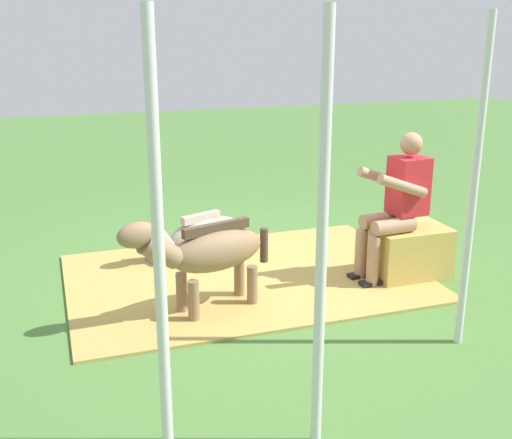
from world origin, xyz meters
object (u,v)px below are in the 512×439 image
object	(u,v)px
pony_lying	(200,236)
tent_pole_mid	(322,246)
tent_pole_right	(159,259)
person_seated	(397,201)
hay_bale	(408,252)
pony_standing	(207,252)
tent_pole_left	(474,189)
soda_bottle	(430,246)

from	to	relation	value
pony_lying	tent_pole_mid	xyz separation A→B (m)	(0.12, 3.23, 0.99)
tent_pole_right	tent_pole_mid	world-z (taller)	same
person_seated	tent_pole_right	size ratio (longest dim) A/B	0.58
hay_bale	person_seated	distance (m)	0.54
pony_standing	tent_pole_left	size ratio (longest dim) A/B	0.56
soda_bottle	tent_pole_left	xyz separation A→B (m)	(0.79, 1.58, 1.05)
soda_bottle	tent_pole_right	xyz separation A→B (m)	(3.10, 2.25, 1.05)
person_seated	tent_pole_left	bearing A→B (deg)	82.57
tent_pole_left	tent_pole_right	world-z (taller)	same
tent_pole_left	tent_pole_mid	xyz separation A→B (m)	(1.49, 0.74, 0.00)
tent_pole_left	pony_lying	bearing A→B (deg)	-61.14
tent_pole_mid	pony_standing	bearing A→B (deg)	-85.38
tent_pole_left	person_seated	bearing A→B (deg)	-97.43
pony_standing	soda_bottle	bearing A→B (deg)	-168.67
soda_bottle	tent_pole_mid	distance (m)	3.42
pony_lying	soda_bottle	bearing A→B (deg)	157.44
tent_pole_left	tent_pole_right	xyz separation A→B (m)	(2.31, 0.67, 0.00)
tent_pole_mid	soda_bottle	bearing A→B (deg)	-134.38
soda_bottle	tent_pole_left	world-z (taller)	tent_pole_left
tent_pole_left	tent_pole_right	bearing A→B (deg)	16.13
person_seated	soda_bottle	size ratio (longest dim) A/B	4.98
hay_bale	pony_standing	size ratio (longest dim) A/B	0.53
pony_lying	soda_bottle	world-z (taller)	pony_lying
pony_standing	pony_lying	distance (m)	1.45
soda_bottle	tent_pole_left	distance (m)	2.06
pony_lying	hay_bale	bearing A→B (deg)	143.98
person_seated	tent_pole_mid	world-z (taller)	tent_pole_mid
person_seated	pony_lying	bearing A→B (deg)	-39.05
hay_bale	tent_pole_mid	world-z (taller)	tent_pole_mid
hay_bale	soda_bottle	xyz separation A→B (m)	(-0.47, -0.33, -0.11)
tent_pole_left	tent_pole_right	size ratio (longest dim) A/B	1.00
pony_lying	soda_bottle	size ratio (longest dim) A/B	4.91
pony_lying	tent_pole_right	world-z (taller)	tent_pole_right
person_seated	pony_standing	world-z (taller)	person_seated
hay_bale	tent_pole_left	xyz separation A→B (m)	(0.33, 1.25, 0.94)
soda_bottle	tent_pole_mid	world-z (taller)	tent_pole_mid
hay_bale	person_seated	size ratio (longest dim) A/B	0.51
pony_standing	hay_bale	bearing A→B (deg)	-175.58
hay_bale	tent_pole_mid	size ratio (longest dim) A/B	0.29
tent_pole_right	soda_bottle	bearing A→B (deg)	-144.02
pony_lying	soda_bottle	distance (m)	2.34
pony_standing	tent_pole_mid	world-z (taller)	tent_pole_mid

